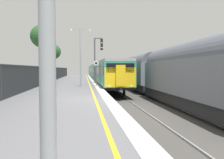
# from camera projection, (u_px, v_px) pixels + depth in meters

# --- Properties ---
(ground) EXTENTS (17.40, 110.00, 1.21)m
(ground) POSITION_uv_depth(u_px,v_px,m) (146.00, 109.00, 13.54)
(ground) COLOR slate
(commuter_train_at_platform) EXTENTS (2.83, 61.95, 3.81)m
(commuter_train_at_platform) POSITION_uv_depth(u_px,v_px,m) (98.00, 71.00, 49.98)
(commuter_train_at_platform) COLOR #2D846B
(commuter_train_at_platform) RESTS_ON ground
(freight_train_adjacent_track) EXTENTS (2.60, 60.60, 4.46)m
(freight_train_adjacent_track) POSITION_uv_depth(u_px,v_px,m) (127.00, 71.00, 38.10)
(freight_train_adjacent_track) COLOR #232326
(freight_train_adjacent_track) RESTS_ON ground
(signal_gantry) EXTENTS (1.10, 0.24, 5.52)m
(signal_gantry) POSITION_uv_depth(u_px,v_px,m) (97.00, 55.00, 28.08)
(signal_gantry) COLOR #47474C
(signal_gantry) RESTS_ON ground
(speed_limit_sign) EXTENTS (0.59, 0.08, 2.62)m
(speed_limit_sign) POSITION_uv_depth(u_px,v_px,m) (96.00, 70.00, 23.22)
(speed_limit_sign) COLOR #59595B
(speed_limit_sign) RESTS_ON ground
(platform_lamp_mid) EXTENTS (2.00, 0.20, 5.66)m
(platform_lamp_mid) POSITION_uv_depth(u_px,v_px,m) (81.00, 52.00, 22.32)
(platform_lamp_mid) COLOR #93999E
(platform_lamp_mid) RESTS_ON ground
(platform_back_fence) EXTENTS (0.07, 99.00, 2.01)m
(platform_back_fence) POSITION_uv_depth(u_px,v_px,m) (1.00, 82.00, 12.48)
(platform_back_fence) COLOR #282B2D
(platform_back_fence) RESTS_ON ground
(background_tree_left) EXTENTS (2.93, 2.93, 6.63)m
(background_tree_left) POSITION_uv_depth(u_px,v_px,m) (54.00, 52.00, 45.69)
(background_tree_left) COLOR #473323
(background_tree_left) RESTS_ON ground
(background_tree_centre) EXTENTS (3.26, 3.26, 8.09)m
(background_tree_centre) POSITION_uv_depth(u_px,v_px,m) (41.00, 37.00, 33.15)
(background_tree_centre) COLOR #473323
(background_tree_centre) RESTS_ON ground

